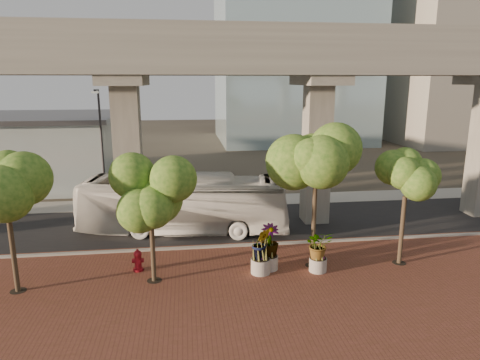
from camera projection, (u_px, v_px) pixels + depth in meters
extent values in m
plane|color=#373028|center=(229.00, 235.00, 26.31)|extent=(160.00, 160.00, 0.00)
cube|color=brown|center=(248.00, 299.00, 18.58)|extent=(70.00, 13.00, 0.06)
cube|color=black|center=(226.00, 224.00, 28.24)|extent=(90.00, 8.00, 0.04)
cube|color=#A19F96|center=(232.00, 246.00, 24.36)|extent=(70.00, 0.25, 0.16)
cube|color=#A19F96|center=(219.00, 201.00, 33.54)|extent=(90.00, 3.00, 0.06)
cube|color=gray|center=(227.00, 59.00, 24.31)|extent=(72.00, 2.40, 1.80)
cube|color=gray|center=(222.00, 61.00, 27.40)|extent=(72.00, 2.40, 1.80)
cube|color=gray|center=(229.00, 31.00, 22.93)|extent=(72.00, 0.12, 1.00)
cube|color=gray|center=(220.00, 40.00, 28.14)|extent=(72.00, 0.12, 1.00)
cube|color=gray|center=(459.00, 62.00, 63.10)|extent=(18.00, 16.00, 24.00)
imported|color=silver|center=(184.00, 205.00, 26.44)|extent=(13.16, 4.90, 3.58)
cylinder|color=maroon|center=(139.00, 269.00, 21.28)|extent=(0.51, 0.51, 0.11)
cylinder|color=maroon|center=(138.00, 262.00, 21.19)|extent=(0.34, 0.34, 0.82)
sphere|color=maroon|center=(138.00, 254.00, 21.09)|extent=(0.39, 0.39, 0.39)
cylinder|color=maroon|center=(137.00, 251.00, 21.05)|extent=(0.11, 0.11, 0.14)
cylinder|color=maroon|center=(138.00, 260.00, 21.17)|extent=(0.56, 0.23, 0.23)
cylinder|color=#AEA69D|center=(318.00, 265.00, 21.17)|extent=(0.87, 0.87, 0.68)
imported|color=#2A5A17|center=(319.00, 244.00, 20.93)|extent=(1.93, 1.93, 1.45)
cylinder|color=#9F998F|center=(269.00, 262.00, 21.40)|extent=(0.89, 0.89, 0.69)
imported|color=#2A5A17|center=(269.00, 240.00, 21.13)|extent=(2.18, 2.18, 1.64)
cylinder|color=gray|center=(261.00, 266.00, 20.95)|extent=(0.95, 0.95, 0.74)
imported|color=#2A5A17|center=(261.00, 243.00, 20.68)|extent=(2.12, 2.12, 1.59)
cylinder|color=#493B2A|center=(13.00, 252.00, 18.80)|extent=(0.22, 0.22, 3.71)
cylinder|color=black|center=(18.00, 291.00, 19.22)|extent=(0.70, 0.70, 0.01)
cylinder|color=#493B2A|center=(153.00, 250.00, 19.87)|extent=(0.22, 0.22, 3.04)
cylinder|color=black|center=(154.00, 280.00, 20.22)|extent=(0.70, 0.70, 0.01)
cylinder|color=#493B2A|center=(314.00, 226.00, 21.38)|extent=(0.22, 0.22, 4.28)
cylinder|color=black|center=(312.00, 265.00, 21.87)|extent=(0.70, 0.70, 0.01)
cylinder|color=#493B2A|center=(402.00, 230.00, 21.77)|extent=(0.22, 0.22, 3.59)
cylinder|color=black|center=(399.00, 263.00, 22.18)|extent=(0.70, 0.70, 0.01)
cylinder|color=#2B2A2F|center=(102.00, 152.00, 30.11)|extent=(0.15, 0.15, 8.60)
cube|color=#2B2A2F|center=(96.00, 90.00, 28.61)|extent=(0.16, 1.07, 0.16)
cube|color=silver|center=(95.00, 92.00, 28.12)|extent=(0.43, 0.21, 0.13)
cylinder|color=#2A2A2F|center=(309.00, 149.00, 33.00)|extent=(0.14, 0.14, 8.21)
cube|color=#2A2A2F|center=(313.00, 95.00, 31.58)|extent=(0.15, 1.03, 0.15)
cube|color=silver|center=(315.00, 97.00, 31.10)|extent=(0.41, 0.21, 0.12)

